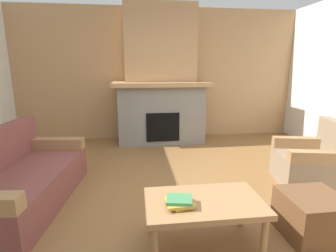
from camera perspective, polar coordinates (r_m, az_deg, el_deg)
The scene contains 8 objects.
ground at distance 3.10m, azimuth 3.48°, elevation -16.81°, with size 9.00×9.00×0.00m, color brown.
wall_back_wood_panel at distance 5.67m, azimuth -1.99°, elevation 11.12°, with size 6.00×0.12×2.70m, color tan.
fireplace at distance 5.30m, azimuth -1.60°, elevation 8.97°, with size 1.90×0.82×2.70m.
couch at distance 3.40m, azimuth -29.72°, elevation -10.45°, with size 1.03×1.88×0.85m.
armchair at distance 3.97m, azimuth 29.00°, elevation -6.99°, with size 0.90×0.90×0.85m.
coffee_table at distance 2.35m, azimuth 7.83°, elevation -16.92°, with size 1.00×0.60×0.43m.
ottoman at distance 2.85m, azimuth 28.97°, elevation -16.81°, with size 0.52×0.52×0.40m, color brown.
book_stack_near_edge at distance 2.21m, azimuth 2.65°, elevation -16.19°, with size 0.25×0.24×0.07m.
Camera 1 is at (-0.51, -2.64, 1.54)m, focal length 27.88 mm.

